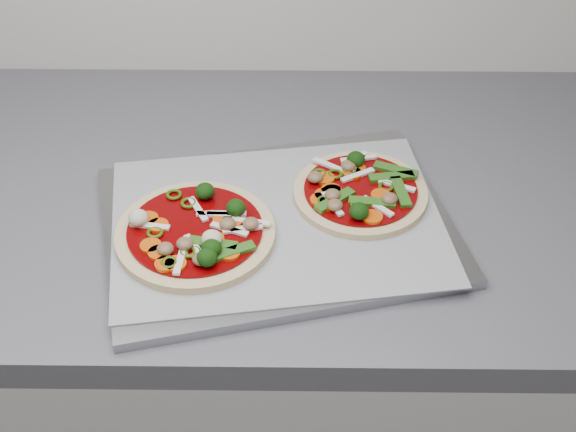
{
  "coord_description": "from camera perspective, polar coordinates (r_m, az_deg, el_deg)",
  "views": [
    {
      "loc": [
        -0.33,
        0.47,
        1.56
      ],
      "look_at": [
        -0.34,
        1.21,
        0.93
      ],
      "focal_mm": 50.0,
      "sensor_mm": 36.0,
      "label": 1
    }
  ],
  "objects": [
    {
      "name": "baking_tray",
      "position": [
        0.99,
        -0.77,
        -0.66
      ],
      "size": [
        0.48,
        0.4,
        0.01
      ],
      "primitive_type": "cube",
      "rotation": [
        0.0,
        0.0,
        0.24
      ],
      "color": "gray",
      "rests_on": "countertop"
    },
    {
      "name": "countertop",
      "position": [
        1.12,
        17.81,
        1.06
      ],
      "size": [
        3.6,
        0.6,
        0.04
      ],
      "primitive_type": "cube",
      "color": "#57565D",
      "rests_on": "base_cabinet"
    },
    {
      "name": "parchment",
      "position": [
        0.98,
        -0.77,
        -0.31
      ],
      "size": [
        0.44,
        0.35,
        0.0
      ],
      "primitive_type": "cube",
      "rotation": [
        0.0,
        0.0,
        0.15
      ],
      "color": "#949499",
      "rests_on": "baking_tray"
    },
    {
      "name": "pizza_right",
      "position": [
        1.02,
        5.04,
        1.78
      ],
      "size": [
        0.19,
        0.19,
        0.03
      ],
      "rotation": [
        0.0,
        0.0,
        0.15
      ],
      "color": "#DDC189",
      "rests_on": "parchment"
    },
    {
      "name": "pizza_left",
      "position": [
        0.96,
        -6.53,
        -1.21
      ],
      "size": [
        0.24,
        0.24,
        0.03
      ],
      "rotation": [
        0.0,
        0.0,
        0.3
      ],
      "color": "#DDC189",
      "rests_on": "parchment"
    },
    {
      "name": "base_cabinet",
      "position": [
        1.44,
        14.15,
        -12.87
      ],
      "size": [
        3.6,
        0.6,
        0.86
      ],
      "primitive_type": "cube",
      "color": "silver",
      "rests_on": "ground"
    }
  ]
}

